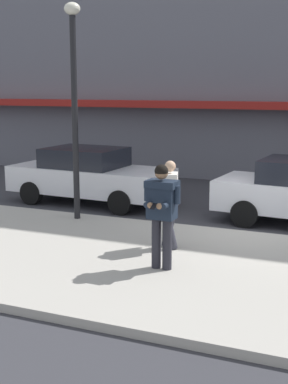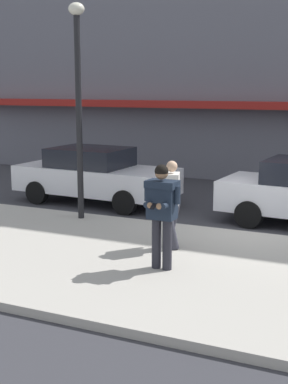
{
  "view_description": "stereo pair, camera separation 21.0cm",
  "coord_description": "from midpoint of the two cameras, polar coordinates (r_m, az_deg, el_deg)",
  "views": [
    {
      "loc": [
        2.33,
        -11.33,
        3.2
      ],
      "look_at": [
        -1.05,
        -3.37,
        1.49
      ],
      "focal_mm": 50.0,
      "sensor_mm": 36.0,
      "label": 1
    },
    {
      "loc": [
        2.52,
        -11.25,
        3.2
      ],
      "look_at": [
        -1.05,
        -3.37,
        1.49
      ],
      "focal_mm": 50.0,
      "sensor_mm": 36.0,
      "label": 2
    }
  ],
  "objects": [
    {
      "name": "man_texting_on_phone",
      "position": [
        8.93,
        1.22,
        -1.42
      ],
      "size": [
        0.65,
        0.59,
        1.81
      ],
      "color": "#23232B",
      "rests_on": "sidewalk"
    },
    {
      "name": "street_lamp_post",
      "position": [
        12.39,
        -7.95,
        10.8
      ],
      "size": [
        0.36,
        0.36,
        4.88
      ],
      "color": "black",
      "rests_on": "sidewalk"
    },
    {
      "name": "ground_plane",
      "position": [
        11.98,
        10.5,
        -4.5
      ],
      "size": [
        80.0,
        80.0,
        0.0
      ],
      "primitive_type": "plane",
      "color": "#333338"
    },
    {
      "name": "parked_sedan_near",
      "position": [
        14.89,
        -6.24,
        1.81
      ],
      "size": [
        4.59,
        2.11,
        1.54
      ],
      "color": "silver",
      "rests_on": "ground"
    },
    {
      "name": "sidewalk",
      "position": [
        9.11,
        12.74,
        -9.19
      ],
      "size": [
        32.0,
        5.3,
        0.14
      ],
      "primitive_type": "cube",
      "color": "#A8A399",
      "rests_on": "ground"
    },
    {
      "name": "pedestrian_in_light_coat",
      "position": [
        10.15,
        2.19,
        -0.73
      ],
      "size": [
        0.41,
        0.58,
        1.7
      ],
      "color": "#33333D",
      "rests_on": "sidewalk"
    }
  ]
}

